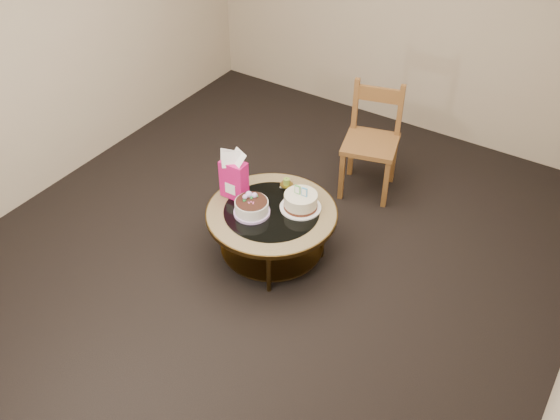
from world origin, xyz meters
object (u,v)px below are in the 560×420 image
Objects in this scene: coffee_table at (272,219)px; decorated_cake at (252,208)px; gift_bag at (234,175)px; cream_cake at (301,201)px; dining_chair at (372,140)px.

decorated_cake is (-0.11, -0.11, 0.13)m from coffee_table.
gift_bag reaches higher than coffee_table.
decorated_cake is 0.68× the size of gift_bag.
cream_cake reaches higher than decorated_cake.
coffee_table is 0.45m from gift_bag.
gift_bag is at bearing -165.44° from cream_cake.
cream_cake is at bearing 42.47° from decorated_cake.
dining_chair is (0.23, 1.25, 0.13)m from coffee_table.
gift_bag is (-0.35, -0.00, 0.28)m from coffee_table.
coffee_table is 0.20m from decorated_cake.
gift_bag is (-0.24, 0.11, 0.15)m from decorated_cake.
gift_bag is 1.39m from dining_chair.
cream_cake is at bearing 15.23° from gift_bag.
gift_bag is at bearing 155.67° from decorated_cake.
dining_chair reaches higher than coffee_table.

